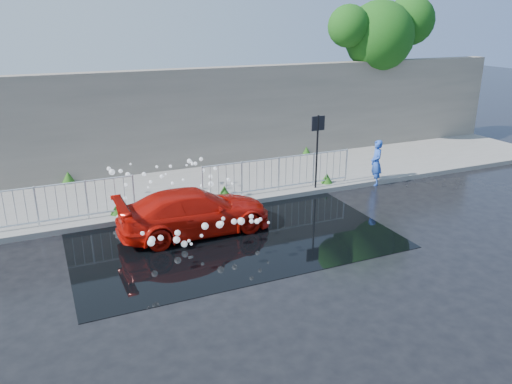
% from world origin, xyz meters
% --- Properties ---
extents(ground, '(90.00, 90.00, 0.00)m').
position_xyz_m(ground, '(0.00, 0.00, 0.00)').
color(ground, black).
rests_on(ground, ground).
extents(pavement, '(30.00, 4.00, 0.15)m').
position_xyz_m(pavement, '(0.00, 5.00, 0.07)').
color(pavement, slate).
rests_on(pavement, ground).
extents(curb, '(30.00, 0.25, 0.16)m').
position_xyz_m(curb, '(0.00, 3.00, 0.08)').
color(curb, slate).
rests_on(curb, ground).
extents(retaining_wall, '(30.00, 0.60, 3.50)m').
position_xyz_m(retaining_wall, '(0.00, 7.20, 1.90)').
color(retaining_wall, '#6E675D').
rests_on(retaining_wall, pavement).
extents(puddle, '(8.00, 5.00, 0.01)m').
position_xyz_m(puddle, '(0.50, 1.00, 0.01)').
color(puddle, black).
rests_on(puddle, ground).
extents(sign_post, '(0.45, 0.06, 2.50)m').
position_xyz_m(sign_post, '(4.20, 3.10, 1.72)').
color(sign_post, black).
rests_on(sign_post, ground).
extents(tree, '(4.84, 2.83, 6.21)m').
position_xyz_m(tree, '(9.67, 7.41, 4.75)').
color(tree, '#332114').
rests_on(tree, ground).
extents(railing_left, '(5.05, 0.05, 1.10)m').
position_xyz_m(railing_left, '(-4.00, 3.35, 0.74)').
color(railing_left, silver).
rests_on(railing_left, pavement).
extents(railing_right, '(5.05, 0.05, 1.10)m').
position_xyz_m(railing_right, '(3.00, 3.35, 0.74)').
color(railing_right, silver).
rests_on(railing_right, pavement).
extents(weeds, '(12.17, 3.93, 0.40)m').
position_xyz_m(weeds, '(-0.09, 4.54, 0.32)').
color(weeds, '#205416').
rests_on(weeds, pavement).
extents(water_spray, '(3.68, 5.65, 1.14)m').
position_xyz_m(water_spray, '(-0.44, 2.36, 0.65)').
color(water_spray, white).
rests_on(water_spray, ground).
extents(red_car, '(4.02, 1.70, 1.16)m').
position_xyz_m(red_car, '(-0.27, 1.64, 0.58)').
color(red_car, '#AF0F07').
rests_on(red_car, ground).
extents(person, '(0.52, 0.64, 1.52)m').
position_xyz_m(person, '(6.45, 3.00, 0.76)').
color(person, blue).
rests_on(person, ground).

